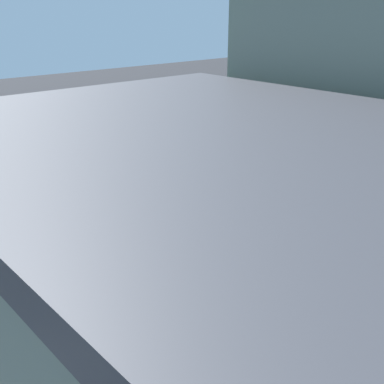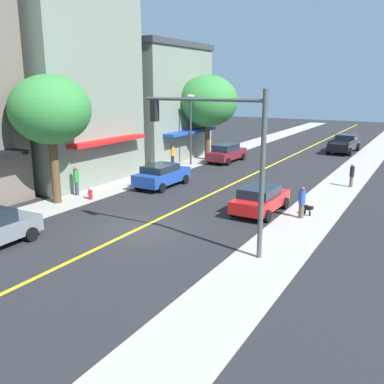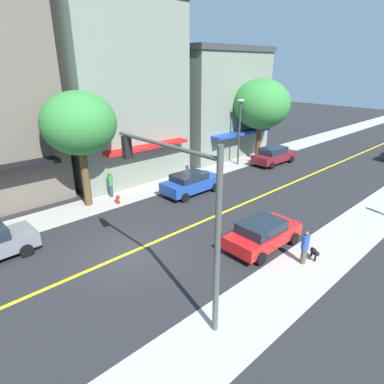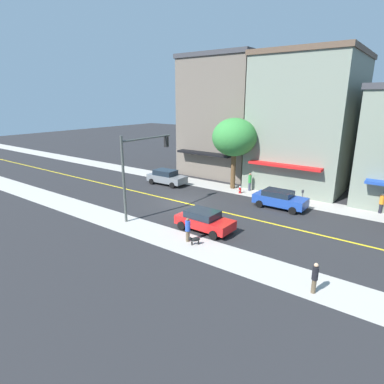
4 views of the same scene
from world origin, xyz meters
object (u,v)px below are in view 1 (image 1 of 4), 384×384
object	(u,v)px
grey_sedan_left_curb	(352,185)
blue_sedan_left_curb	(216,241)
small_dog	(131,190)
street_tree_left_near	(21,248)
pedestrian_green_shirt	(320,234)
pedestrian_black_shirt	(17,209)
pedestrian_blue_shirt	(140,182)
street_tree_right_corner	(344,150)
pedestrian_orange_shirt	(148,329)
maroon_sedan_left_curb	(23,327)
fire_hydrant	(301,234)
red_sedan_right_curb	(161,191)
parking_meter	(224,261)
street_lamp	(103,263)
traffic_light_mast	(217,123)

from	to	relation	value
grey_sedan_left_curb	blue_sedan_left_curb	world-z (taller)	grey_sedan_left_curb
grey_sedan_left_curb	small_dog	size ratio (longest dim) A/B	6.28
street_tree_left_near	pedestrian_green_shirt	size ratio (longest dim) A/B	4.09
pedestrian_black_shirt	grey_sedan_left_curb	bearing A→B (deg)	-38.25
pedestrian_green_shirt	pedestrian_blue_shirt	size ratio (longest dim) A/B	1.11
street_tree_right_corner	pedestrian_blue_shirt	distance (m)	14.62
pedestrian_orange_shirt	small_dog	bearing A→B (deg)	8.70
maroon_sedan_left_curb	pedestrian_blue_shirt	size ratio (longest dim) A/B	2.84
fire_hydrant	pedestrian_black_shirt	distance (m)	17.21
blue_sedan_left_curb	pedestrian_orange_shirt	xyz separation A→B (m)	(-3.70, 7.29, 0.10)
street_tree_left_near	red_sedan_right_curb	xyz separation A→B (m)	(10.34, -13.65, -4.49)
parking_meter	pedestrian_blue_shirt	xyz separation A→B (m)	(12.09, -3.64, -0.04)
grey_sedan_left_curb	blue_sedan_left_curb	xyz separation A→B (m)	(0.16, 13.08, -0.03)
parking_meter	pedestrian_orange_shirt	bearing A→B (deg)	106.69
fire_hydrant	parking_meter	world-z (taller)	parking_meter
pedestrian_blue_shirt	pedestrian_black_shirt	world-z (taller)	pedestrian_blue_shirt
red_sedan_right_curb	grey_sedan_left_curb	distance (m)	13.36
street_tree_right_corner	pedestrian_orange_shirt	xyz separation A→B (m)	(-0.57, 13.69, -4.43)
street_lamp	pedestrian_orange_shirt	size ratio (longest dim) A/B	3.41
parking_meter	grey_sedan_left_curb	size ratio (longest dim) A/B	0.31
pedestrian_green_shirt	pedestrian_blue_shirt	world-z (taller)	pedestrian_green_shirt
traffic_light_mast	blue_sedan_left_curb	world-z (taller)	traffic_light_mast
street_tree_left_near	pedestrian_black_shirt	bearing A→B (deg)	-20.01
street_tree_left_near	pedestrian_green_shirt	distance (m)	16.31
pedestrian_orange_shirt	small_dog	size ratio (longest dim) A/B	2.45
street_lamp	pedestrian_orange_shirt	xyz separation A→B (m)	(-1.22, -1.00, -2.78)
street_tree_left_near	grey_sedan_left_curb	size ratio (longest dim) A/B	1.71
street_tree_left_near	pedestrian_blue_shirt	distance (m)	18.91
fire_hydrant	pedestrian_orange_shirt	distance (m)	12.31
traffic_light_mast	red_sedan_right_curb	world-z (taller)	traffic_light_mast
grey_sedan_left_curb	pedestrian_blue_shirt	size ratio (longest dim) A/B	2.66
maroon_sedan_left_curb	traffic_light_mast	bearing A→B (deg)	-154.05
parking_meter	traffic_light_mast	xyz separation A→B (m)	(10.44, -9.65, 3.53)
pedestrian_green_shirt	small_dog	xyz separation A→B (m)	(13.72, 2.94, -0.61)
street_tree_right_corner	pedestrian_black_shirt	xyz separation A→B (m)	(14.32, 12.63, -4.48)
maroon_sedan_left_curb	street_lamp	bearing A→B (deg)	139.60
red_sedan_right_curb	grey_sedan_left_curb	size ratio (longest dim) A/B	0.96
parking_meter	grey_sedan_left_curb	distance (m)	14.53
street_tree_left_near	fire_hydrant	size ratio (longest dim) A/B	9.93
parking_meter	pedestrian_black_shirt	bearing A→B (deg)	20.42
pedestrian_blue_shirt	small_dog	bearing A→B (deg)	149.64
street_lamp	grey_sedan_left_curb	world-z (taller)	street_lamp
maroon_sedan_left_curb	small_dog	distance (m)	16.33
maroon_sedan_left_curb	red_sedan_right_curb	bearing A→B (deg)	-146.96
street_lamp	maroon_sedan_left_curb	distance (m)	4.41
traffic_light_mast	pedestrian_orange_shirt	world-z (taller)	traffic_light_mast
parking_meter	pedestrian_blue_shirt	bearing A→B (deg)	-16.73
traffic_light_mast	small_dog	xyz separation A→B (m)	(1.84, 6.69, -4.06)
grey_sedan_left_curb	pedestrian_orange_shirt	distance (m)	20.67
fire_hydrant	pedestrian_orange_shirt	xyz separation A→B (m)	(-1.76, 12.17, 0.54)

